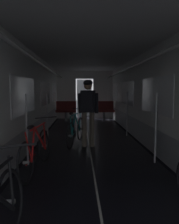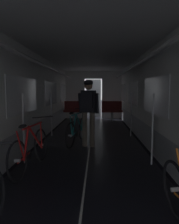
% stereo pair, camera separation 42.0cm
% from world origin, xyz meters
% --- Properties ---
extents(train_car_shell, '(3.14, 12.34, 2.57)m').
position_xyz_m(train_car_shell, '(-0.00, 3.60, 1.70)').
color(train_car_shell, black).
rests_on(train_car_shell, ground).
extents(bench_seat_far_left, '(0.98, 0.51, 0.95)m').
position_xyz_m(bench_seat_far_left, '(-0.90, 8.07, 0.57)').
color(bench_seat_far_left, gray).
rests_on(bench_seat_far_left, ground).
extents(bench_seat_far_right, '(0.98, 0.51, 0.95)m').
position_xyz_m(bench_seat_far_right, '(0.90, 8.07, 0.57)').
color(bench_seat_far_right, gray).
rests_on(bench_seat_far_right, ground).
extents(bicycle_red, '(0.47, 1.69, 0.95)m').
position_xyz_m(bicycle_red, '(-1.03, 1.75, 0.38)').
color(bicycle_red, black).
rests_on(bicycle_red, ground).
extents(person_cyclist_aisle, '(0.56, 0.43, 1.73)m').
position_xyz_m(person_cyclist_aisle, '(-0.04, 3.42, 1.07)').
color(person_cyclist_aisle, brown).
rests_on(person_cyclist_aisle, ground).
extents(bicycle_teal_in_aisle, '(0.56, 1.65, 0.94)m').
position_xyz_m(bicycle_teal_in_aisle, '(-0.36, 3.69, 0.38)').
color(bicycle_teal_in_aisle, black).
rests_on(bicycle_teal_in_aisle, ground).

